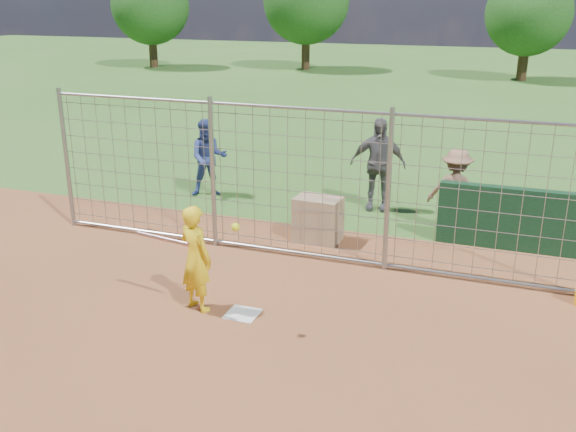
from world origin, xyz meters
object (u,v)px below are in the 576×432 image
at_px(batter, 196,258).
at_px(bystander_a, 209,158).
at_px(bystander_c, 455,190).
at_px(bystander_b, 378,164).
at_px(equipment_bin, 318,219).

bearing_deg(batter, bystander_a, -42.89).
height_order(batter, bystander_a, bystander_a).
bearing_deg(bystander_c, bystander_b, -24.29).
bearing_deg(batter, bystander_c, -101.59).
relative_size(batter, bystander_c, 0.98).
relative_size(bystander_b, bystander_c, 1.22).
bearing_deg(bystander_b, bystander_c, -32.32).
distance_m(bystander_a, bystander_c, 5.27).
distance_m(batter, equipment_bin, 3.21).
bearing_deg(bystander_c, bystander_a, -4.25).
height_order(batter, bystander_b, bystander_b).
height_order(bystander_c, equipment_bin, bystander_c).
height_order(bystander_a, bystander_b, bystander_b).
relative_size(batter, equipment_bin, 1.90).
bearing_deg(bystander_c, equipment_bin, 32.29).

